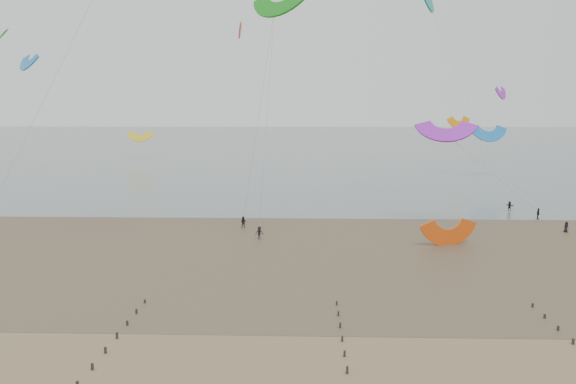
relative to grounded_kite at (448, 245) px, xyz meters
name	(u,v)px	position (x,y,z in m)	size (l,w,h in m)	color
ground	(290,365)	(-19.88, -34.39, 0.00)	(500.00, 500.00, 0.00)	brown
sea_and_shore	(266,243)	(-23.96, 0.01, 0.01)	(500.00, 665.00, 0.03)	#475654
kitesurfers	(494,216)	(10.67, 14.51, 0.86)	(136.08, 22.18, 1.80)	black
grounded_kite	(448,245)	(0.00, 0.00, 0.00)	(6.72, 3.52, 5.12)	#DD4B0E
kites_airborne	(257,86)	(-29.68, 56.38, 21.91)	(238.64, 112.92, 37.76)	#FE54BD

